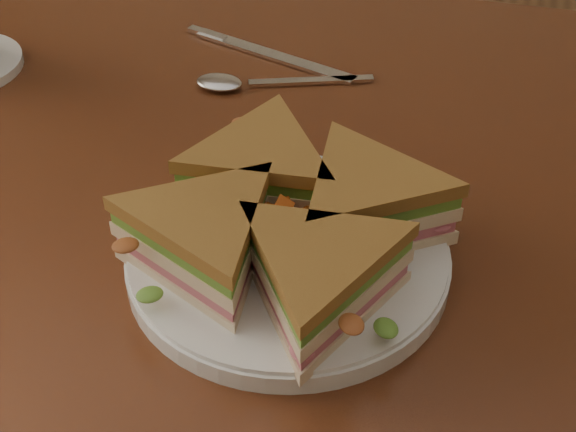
% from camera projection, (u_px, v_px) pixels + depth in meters
% --- Properties ---
extents(table, '(1.20, 0.80, 0.75)m').
position_uv_depth(table, '(281.00, 253.00, 0.78)').
color(table, '#3C1A0D').
rests_on(table, ground).
extents(plate, '(0.25, 0.25, 0.02)m').
position_uv_depth(plate, '(288.00, 258.00, 0.62)').
color(plate, white).
rests_on(plate, table).
extents(sandwich_wedges, '(0.31, 0.31, 0.06)m').
position_uv_depth(sandwich_wedges, '(288.00, 221.00, 0.59)').
color(sandwich_wedges, beige).
rests_on(sandwich_wedges, plate).
extents(crisps_mound, '(0.09, 0.09, 0.05)m').
position_uv_depth(crisps_mound, '(288.00, 225.00, 0.60)').
color(crisps_mound, '#CF591A').
rests_on(crisps_mound, plate).
extents(spoon, '(0.18, 0.07, 0.01)m').
position_uv_depth(spoon, '(242.00, 83.00, 0.82)').
color(spoon, silver).
rests_on(spoon, table).
extents(knife, '(0.21, 0.08, 0.00)m').
position_uv_depth(knife, '(262.00, 53.00, 0.88)').
color(knife, silver).
rests_on(knife, table).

